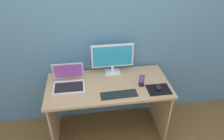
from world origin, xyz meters
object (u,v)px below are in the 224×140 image
phone_in_dock (142,82)px  mouse (158,87)px  monitor (113,58)px  fishbowl (68,71)px  keyboard_external (119,94)px  laptop (69,82)px

phone_in_dock → mouse: bearing=-27.9°
monitor → mouse: monitor is taller
fishbowl → phone_in_dock: (0.82, -0.30, -0.02)m
monitor → keyboard_external: monitor is taller
laptop → keyboard_external: size_ratio=0.89×
monitor → keyboard_external: bearing=-89.1°
laptop → keyboard_external: bearing=-25.2°
keyboard_external → phone_in_dock: size_ratio=2.80×
fishbowl → keyboard_external: fishbowl is taller
fishbowl → laptop: bearing=-85.8°
fishbowl → phone_in_dock: 0.87m
monitor → keyboard_external: 0.48m
laptop → keyboard_external: 0.58m
monitor → phone_in_dock: 0.44m
mouse → monitor: bearing=146.9°
monitor → mouse: (0.45, -0.39, -0.19)m
keyboard_external → mouse: mouse is taller
mouse → laptop: bearing=175.9°
monitor → laptop: monitor is taller
laptop → keyboard_external: (0.53, -0.25, -0.04)m
monitor → fishbowl: bearing=-179.7°
mouse → phone_in_dock: bearing=160.0°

